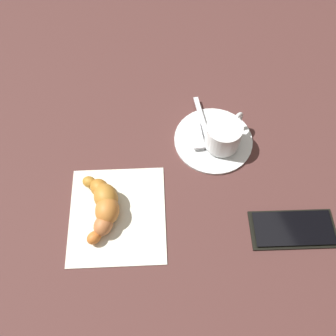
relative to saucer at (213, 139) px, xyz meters
The scene contains 8 objects.
ground_plane 0.11m from the saucer, 162.16° to the right, with size 1.80×1.80×0.00m, color #4D2C29.
saucer is the anchor object (origin of this frame).
espresso_cup 0.03m from the saucer, 52.37° to the right, with size 0.08×0.06×0.05m.
teaspoon 0.02m from the saucer, 126.13° to the left, with size 0.03×0.13×0.01m.
sugar_packet 0.03m from the saucer, 151.61° to the left, with size 0.06×0.02×0.01m, color white.
napkin 0.22m from the saucer, 158.29° to the right, with size 0.16×0.17×0.00m, color silver.
croissant 0.23m from the saucer, 163.25° to the right, with size 0.07×0.13×0.04m.
cell_phone 0.21m from the saucer, 75.15° to the right, with size 0.15×0.10×0.01m.
Camera 1 is at (-0.10, -0.29, 0.57)m, focal length 39.09 mm.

